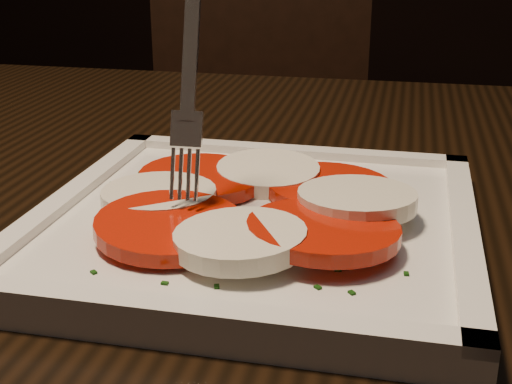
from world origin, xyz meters
TOP-DOWN VIEW (x-y plane):
  - table at (0.20, -0.28)m, footprint 1.24×0.86m
  - chair at (0.04, 0.52)m, footprint 0.50×0.50m
  - plate at (0.27, -0.35)m, footprint 0.27×0.27m
  - caprese_salad at (0.27, -0.35)m, footprint 0.20×0.21m
  - fork at (0.24, -0.35)m, footprint 0.02×0.05m

SIDE VIEW (x-z plane):
  - chair at x=0.04m, z-range 0.07..1.00m
  - table at x=0.20m, z-range 0.28..1.03m
  - plate at x=0.27m, z-range 0.75..0.76m
  - caprese_salad at x=0.27m, z-range 0.76..0.78m
  - fork at x=0.24m, z-range 0.78..0.94m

